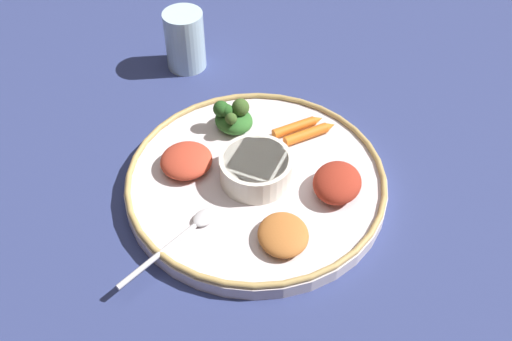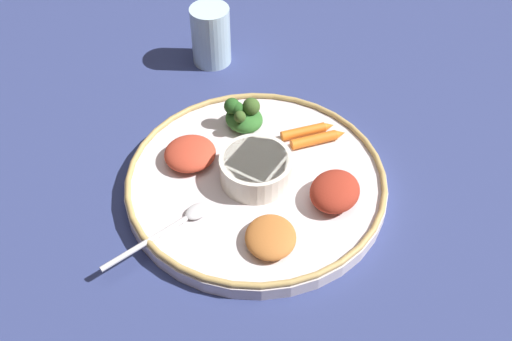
{
  "view_description": "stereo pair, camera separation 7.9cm",
  "coord_description": "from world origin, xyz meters",
  "px_view_note": "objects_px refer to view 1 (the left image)",
  "views": [
    {
      "loc": [
        -0.38,
        -0.39,
        0.61
      ],
      "look_at": [
        0.0,
        0.0,
        0.03
      ],
      "focal_mm": 41.96,
      "sensor_mm": 36.0,
      "label": 1
    },
    {
      "loc": [
        -0.32,
        -0.44,
        0.61
      ],
      "look_at": [
        0.0,
        0.0,
        0.03
      ],
      "focal_mm": 41.96,
      "sensor_mm": 36.0,
      "label": 2
    }
  ],
  "objects_px": {
    "center_bowl": "(256,168)",
    "drinking_glass": "(185,44)",
    "spoon": "(184,234)",
    "carrot_near_spoon": "(310,133)",
    "carrot_outer": "(298,126)",
    "greens_pile": "(233,117)"
  },
  "relations": [
    {
      "from": "greens_pile",
      "to": "drinking_glass",
      "type": "xyz_separation_m",
      "value": [
        0.06,
        0.19,
        0.0
      ]
    },
    {
      "from": "center_bowl",
      "to": "carrot_near_spoon",
      "type": "height_order",
      "value": "center_bowl"
    },
    {
      "from": "center_bowl",
      "to": "drinking_glass",
      "type": "distance_m",
      "value": 0.3
    },
    {
      "from": "carrot_near_spoon",
      "to": "drinking_glass",
      "type": "xyz_separation_m",
      "value": [
        -0.0,
        0.28,
        0.02
      ]
    },
    {
      "from": "greens_pile",
      "to": "carrot_outer",
      "type": "distance_m",
      "value": 0.09
    },
    {
      "from": "greens_pile",
      "to": "carrot_near_spoon",
      "type": "xyz_separation_m",
      "value": [
        0.07,
        -0.09,
        -0.01
      ]
    },
    {
      "from": "carrot_outer",
      "to": "carrot_near_spoon",
      "type": "bearing_deg",
      "value": -86.37
    },
    {
      "from": "carrot_outer",
      "to": "drinking_glass",
      "type": "relative_size",
      "value": 0.81
    },
    {
      "from": "spoon",
      "to": "carrot_near_spoon",
      "type": "height_order",
      "value": "carrot_near_spoon"
    },
    {
      "from": "drinking_glass",
      "to": "spoon",
      "type": "bearing_deg",
      "value": -129.86
    },
    {
      "from": "carrot_outer",
      "to": "greens_pile",
      "type": "bearing_deg",
      "value": 133.03
    },
    {
      "from": "greens_pile",
      "to": "carrot_near_spoon",
      "type": "relative_size",
      "value": 0.75
    },
    {
      "from": "center_bowl",
      "to": "carrot_outer",
      "type": "height_order",
      "value": "center_bowl"
    },
    {
      "from": "drinking_glass",
      "to": "greens_pile",
      "type": "bearing_deg",
      "value": -109.29
    },
    {
      "from": "drinking_glass",
      "to": "carrot_outer",
      "type": "bearing_deg",
      "value": -90.28
    },
    {
      "from": "greens_pile",
      "to": "drinking_glass",
      "type": "height_order",
      "value": "drinking_glass"
    },
    {
      "from": "carrot_near_spoon",
      "to": "drinking_glass",
      "type": "height_order",
      "value": "drinking_glass"
    },
    {
      "from": "drinking_glass",
      "to": "center_bowl",
      "type": "bearing_deg",
      "value": -111.56
    },
    {
      "from": "carrot_outer",
      "to": "center_bowl",
      "type": "bearing_deg",
      "value": -166.36
    },
    {
      "from": "center_bowl",
      "to": "drinking_glass",
      "type": "relative_size",
      "value": 0.98
    },
    {
      "from": "spoon",
      "to": "carrot_outer",
      "type": "distance_m",
      "value": 0.24
    },
    {
      "from": "greens_pile",
      "to": "carrot_outer",
      "type": "relative_size",
      "value": 0.76
    }
  ]
}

